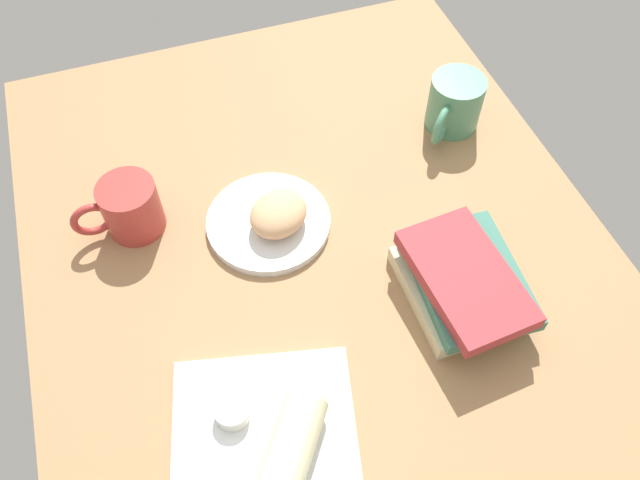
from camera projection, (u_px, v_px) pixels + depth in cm
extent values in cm
cube|color=#9E754C|center=(316.00, 247.00, 102.92)|extent=(110.00, 90.00, 4.00)
cylinder|color=white|center=(268.00, 222.00, 102.50)|extent=(19.96, 19.96, 1.40)
ellipsoid|color=#DDA879|center=(278.00, 214.00, 99.54)|extent=(12.73, 13.01, 4.88)
cube|color=white|center=(265.00, 441.00, 81.89)|extent=(28.51, 28.51, 1.60)
cylinder|color=silver|center=(232.00, 411.00, 82.14)|extent=(4.69, 4.69, 2.39)
cylinder|color=#C75A2E|center=(232.00, 409.00, 81.41)|extent=(3.85, 3.85, 0.40)
cylinder|color=beige|center=(290.00, 453.00, 77.41)|extent=(14.88, 13.04, 5.72)
cube|color=beige|center=(456.00, 288.00, 94.43)|extent=(18.31, 14.16, 2.92)
cube|color=#387260|center=(469.00, 278.00, 92.36)|extent=(21.09, 15.81, 2.29)
cube|color=#A53338|center=(466.00, 278.00, 89.63)|extent=(21.64, 13.53, 2.45)
cylinder|color=#B23833|center=(132.00, 207.00, 99.27)|extent=(9.10, 9.10, 9.22)
cylinder|color=#AC6A36|center=(125.00, 191.00, 96.00)|extent=(7.46, 7.46, 0.40)
torus|color=#B23833|center=(93.00, 220.00, 97.88)|extent=(1.69, 6.80, 6.73)
cylinder|color=#4C8C6B|center=(455.00, 103.00, 112.56)|extent=(9.53, 9.53, 9.83)
cylinder|color=olive|center=(459.00, 84.00, 109.04)|extent=(7.82, 7.82, 0.40)
torus|color=#4C8C6B|center=(442.00, 125.00, 109.29)|extent=(5.72, 6.01, 7.10)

